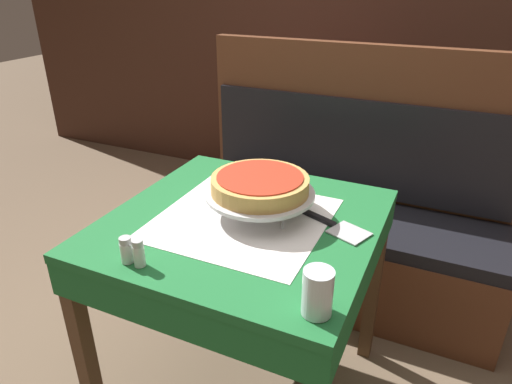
{
  "coord_description": "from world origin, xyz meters",
  "views": [
    {
      "loc": [
        0.57,
        -1.13,
        1.48
      ],
      "look_at": [
        0.04,
        0.02,
        0.85
      ],
      "focal_mm": 32.0,
      "sensor_mm": 36.0,
      "label": 1
    }
  ],
  "objects_px": {
    "deep_dish_pizza": "(260,184)",
    "pepper_shaker": "(139,253)",
    "booth_bench": "(341,229)",
    "water_glass_near": "(318,292)",
    "condiment_caddy": "(315,85)",
    "dining_table_rear": "(303,115)",
    "pizza_server": "(331,224)",
    "salt_shaker": "(126,250)",
    "pizza_pan_stand": "(260,194)",
    "dining_table_front": "(243,243)"
  },
  "relations": [
    {
      "from": "deep_dish_pizza",
      "to": "pepper_shaker",
      "type": "relative_size",
      "value": 3.95
    },
    {
      "from": "booth_bench",
      "to": "pepper_shaker",
      "type": "xyz_separation_m",
      "value": [
        -0.28,
        -1.12,
        0.46
      ]
    },
    {
      "from": "water_glass_near",
      "to": "condiment_caddy",
      "type": "bearing_deg",
      "value": 108.24
    },
    {
      "from": "dining_table_rear",
      "to": "pizza_server",
      "type": "bearing_deg",
      "value": -67.76
    },
    {
      "from": "dining_table_rear",
      "to": "condiment_caddy",
      "type": "height_order",
      "value": "condiment_caddy"
    },
    {
      "from": "booth_bench",
      "to": "water_glass_near",
      "type": "distance_m",
      "value": 1.22
    },
    {
      "from": "salt_shaker",
      "to": "pizza_server",
      "type": "bearing_deg",
      "value": 43.47
    },
    {
      "from": "pizza_server",
      "to": "salt_shaker",
      "type": "xyz_separation_m",
      "value": [
        -0.44,
        -0.42,
        0.03
      ]
    },
    {
      "from": "pizza_pan_stand",
      "to": "dining_table_rear",
      "type": "bearing_deg",
      "value": 103.87
    },
    {
      "from": "booth_bench",
      "to": "deep_dish_pizza",
      "type": "xyz_separation_m",
      "value": [
        -0.11,
        -0.73,
        0.53
      ]
    },
    {
      "from": "dining_table_rear",
      "to": "booth_bench",
      "type": "height_order",
      "value": "booth_bench"
    },
    {
      "from": "dining_table_rear",
      "to": "water_glass_near",
      "type": "height_order",
      "value": "water_glass_near"
    },
    {
      "from": "pizza_server",
      "to": "salt_shaker",
      "type": "height_order",
      "value": "salt_shaker"
    },
    {
      "from": "water_glass_near",
      "to": "salt_shaker",
      "type": "height_order",
      "value": "water_glass_near"
    },
    {
      "from": "water_glass_near",
      "to": "pizza_pan_stand",
      "type": "bearing_deg",
      "value": 129.51
    },
    {
      "from": "deep_dish_pizza",
      "to": "pizza_server",
      "type": "bearing_deg",
      "value": 5.44
    },
    {
      "from": "pizza_server",
      "to": "pepper_shaker",
      "type": "distance_m",
      "value": 0.58
    },
    {
      "from": "booth_bench",
      "to": "pizza_server",
      "type": "xyz_separation_m",
      "value": [
        0.12,
        -0.7,
        0.43
      ]
    },
    {
      "from": "dining_table_front",
      "to": "pizza_server",
      "type": "relative_size",
      "value": 3.0
    },
    {
      "from": "pizza_server",
      "to": "pepper_shaker",
      "type": "xyz_separation_m",
      "value": [
        -0.4,
        -0.42,
        0.03
      ]
    },
    {
      "from": "deep_dish_pizza",
      "to": "pepper_shaker",
      "type": "bearing_deg",
      "value": -113.3
    },
    {
      "from": "pepper_shaker",
      "to": "dining_table_front",
      "type": "bearing_deg",
      "value": 68.51
    },
    {
      "from": "pizza_pan_stand",
      "to": "salt_shaker",
      "type": "distance_m",
      "value": 0.45
    },
    {
      "from": "dining_table_front",
      "to": "salt_shaker",
      "type": "height_order",
      "value": "salt_shaker"
    },
    {
      "from": "pizza_pan_stand",
      "to": "pizza_server",
      "type": "xyz_separation_m",
      "value": [
        0.23,
        0.02,
        -0.06
      ]
    },
    {
      "from": "pizza_pan_stand",
      "to": "deep_dish_pizza",
      "type": "bearing_deg",
      "value": 180.0
    },
    {
      "from": "salt_shaker",
      "to": "pizza_pan_stand",
      "type": "bearing_deg",
      "value": 61.94
    },
    {
      "from": "condiment_caddy",
      "to": "deep_dish_pizza",
      "type": "bearing_deg",
      "value": -78.16
    },
    {
      "from": "water_glass_near",
      "to": "pizza_server",
      "type": "bearing_deg",
      "value": 101.63
    },
    {
      "from": "booth_bench",
      "to": "pepper_shaker",
      "type": "height_order",
      "value": "booth_bench"
    },
    {
      "from": "pizza_pan_stand",
      "to": "salt_shaker",
      "type": "relative_size",
      "value": 4.64
    },
    {
      "from": "booth_bench",
      "to": "pepper_shaker",
      "type": "distance_m",
      "value": 1.25
    },
    {
      "from": "deep_dish_pizza",
      "to": "pizza_server",
      "type": "xyz_separation_m",
      "value": [
        0.23,
        0.02,
        -0.1
      ]
    },
    {
      "from": "dining_table_rear",
      "to": "condiment_caddy",
      "type": "bearing_deg",
      "value": 68.21
    },
    {
      "from": "pizza_pan_stand",
      "to": "condiment_caddy",
      "type": "distance_m",
      "value": 1.61
    },
    {
      "from": "dining_table_front",
      "to": "booth_bench",
      "type": "height_order",
      "value": "booth_bench"
    },
    {
      "from": "pepper_shaker",
      "to": "condiment_caddy",
      "type": "distance_m",
      "value": 1.98
    },
    {
      "from": "dining_table_rear",
      "to": "deep_dish_pizza",
      "type": "height_order",
      "value": "deep_dish_pizza"
    },
    {
      "from": "pizza_pan_stand",
      "to": "water_glass_near",
      "type": "bearing_deg",
      "value": -50.49
    },
    {
      "from": "pizza_server",
      "to": "pepper_shaker",
      "type": "height_order",
      "value": "pepper_shaker"
    },
    {
      "from": "dining_table_front",
      "to": "deep_dish_pizza",
      "type": "distance_m",
      "value": 0.21
    },
    {
      "from": "water_glass_near",
      "to": "dining_table_front",
      "type": "bearing_deg",
      "value": 136.79
    },
    {
      "from": "dining_table_rear",
      "to": "pizza_pan_stand",
      "type": "distance_m",
      "value": 1.54
    },
    {
      "from": "dining_table_front",
      "to": "deep_dish_pizza",
      "type": "height_order",
      "value": "deep_dish_pizza"
    },
    {
      "from": "pizza_server",
      "to": "dining_table_front",
      "type": "bearing_deg",
      "value": -164.36
    },
    {
      "from": "booth_bench",
      "to": "condiment_caddy",
      "type": "height_order",
      "value": "booth_bench"
    },
    {
      "from": "deep_dish_pizza",
      "to": "pepper_shaker",
      "type": "xyz_separation_m",
      "value": [
        -0.17,
        -0.4,
        -0.07
      ]
    },
    {
      "from": "pizza_pan_stand",
      "to": "pizza_server",
      "type": "bearing_deg",
      "value": 5.44
    },
    {
      "from": "dining_table_front",
      "to": "pizza_server",
      "type": "height_order",
      "value": "pizza_server"
    },
    {
      "from": "dining_table_rear",
      "to": "water_glass_near",
      "type": "xyz_separation_m",
      "value": [
        0.68,
        -1.86,
        0.17
      ]
    }
  ]
}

